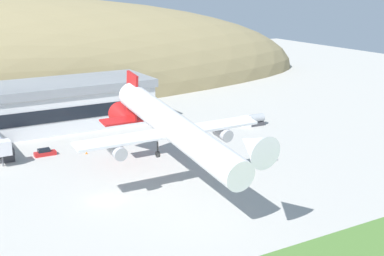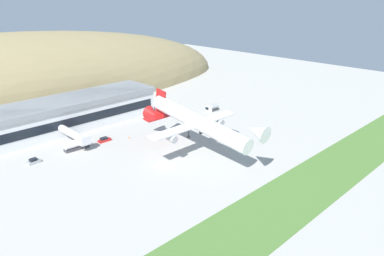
{
  "view_description": "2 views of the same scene",
  "coord_description": "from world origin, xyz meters",
  "px_view_note": "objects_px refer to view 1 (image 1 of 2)",
  "views": [
    {
      "loc": [
        -29.88,
        -79.6,
        35.95
      ],
      "look_at": [
        13.09,
        -5.96,
        12.3
      ],
      "focal_mm": 50.0,
      "sensor_mm": 36.0,
      "label": 1
    },
    {
      "loc": [
        -65.55,
        -78.39,
        49.78
      ],
      "look_at": [
        8.71,
        -3.0,
        10.58
      ],
      "focal_mm": 35.0,
      "sensor_mm": 36.0,
      "label": 2
    }
  ],
  "objects_px": {
    "service_car_0": "(45,153)",
    "cargo_airplane": "(174,128)",
    "fuel_truck": "(253,120)",
    "traffic_cone_0": "(86,153)"
  },
  "relations": [
    {
      "from": "cargo_airplane",
      "to": "traffic_cone_0",
      "type": "height_order",
      "value": "cargo_airplane"
    },
    {
      "from": "service_car_0",
      "to": "cargo_airplane",
      "type": "bearing_deg",
      "value": -65.28
    },
    {
      "from": "service_car_0",
      "to": "fuel_truck",
      "type": "distance_m",
      "value": 52.51
    },
    {
      "from": "cargo_airplane",
      "to": "traffic_cone_0",
      "type": "xyz_separation_m",
      "value": [
        -6.34,
        27.81,
        -11.19
      ]
    },
    {
      "from": "fuel_truck",
      "to": "traffic_cone_0",
      "type": "distance_m",
      "value": 44.44
    },
    {
      "from": "cargo_airplane",
      "to": "service_car_0",
      "type": "height_order",
      "value": "cargo_airplane"
    },
    {
      "from": "cargo_airplane",
      "to": "traffic_cone_0",
      "type": "relative_size",
      "value": 86.57
    },
    {
      "from": "cargo_airplane",
      "to": "fuel_truck",
      "type": "height_order",
      "value": "cargo_airplane"
    },
    {
      "from": "cargo_airplane",
      "to": "fuel_truck",
      "type": "xyz_separation_m",
      "value": [
        38.08,
        28.26,
        -10.0
      ]
    },
    {
      "from": "service_car_0",
      "to": "fuel_truck",
      "type": "relative_size",
      "value": 0.71
    }
  ]
}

